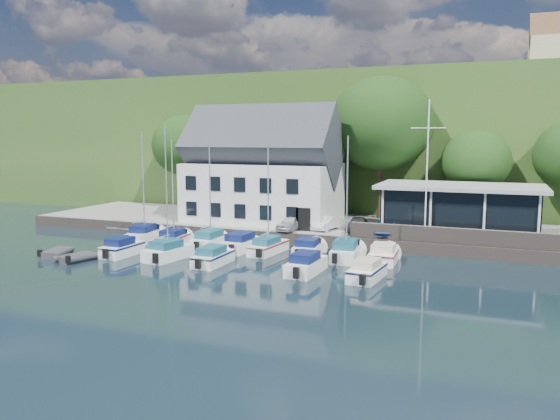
# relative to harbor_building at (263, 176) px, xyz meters

# --- Properties ---
(ground) EXTENTS (180.00, 180.00, 0.00)m
(ground) POSITION_rel_harbor_building_xyz_m (7.00, -16.50, -5.35)
(ground) COLOR black
(ground) RESTS_ON ground
(quay) EXTENTS (60.00, 13.00, 1.00)m
(quay) POSITION_rel_harbor_building_xyz_m (7.00, 1.00, -4.85)
(quay) COLOR gray
(quay) RESTS_ON ground
(quay_face) EXTENTS (60.00, 0.30, 1.00)m
(quay_face) POSITION_rel_harbor_building_xyz_m (7.00, -5.50, -4.85)
(quay_face) COLOR #5A4F48
(quay_face) RESTS_ON ground
(hillside) EXTENTS (160.00, 75.00, 16.00)m
(hillside) POSITION_rel_harbor_building_xyz_m (7.00, 45.50, 2.65)
(hillside) COLOR #2B4D1D
(hillside) RESTS_ON ground
(field_patch) EXTENTS (50.00, 30.00, 0.30)m
(field_patch) POSITION_rel_harbor_building_xyz_m (15.00, 53.50, 10.80)
(field_patch) COLOR #566331
(field_patch) RESTS_ON hillside
(harbor_building) EXTENTS (14.40, 8.20, 8.70)m
(harbor_building) POSITION_rel_harbor_building_xyz_m (0.00, 0.00, 0.00)
(harbor_building) COLOR silver
(harbor_building) RESTS_ON quay
(club_pavilion) EXTENTS (13.20, 7.20, 4.10)m
(club_pavilion) POSITION_rel_harbor_building_xyz_m (18.00, -0.50, -2.30)
(club_pavilion) COLOR black
(club_pavilion) RESTS_ON quay
(seawall) EXTENTS (18.00, 0.50, 1.20)m
(seawall) POSITION_rel_harbor_building_xyz_m (19.00, -5.10, -3.75)
(seawall) COLOR #5A4F48
(seawall) RESTS_ON quay
(gangway) EXTENTS (1.20, 6.00, 1.40)m
(gangway) POSITION_rel_harbor_building_xyz_m (-9.50, -7.50, -5.35)
(gangway) COLOR silver
(gangway) RESTS_ON ground
(car_silver) EXTENTS (1.86, 3.81, 1.25)m
(car_silver) POSITION_rel_harbor_building_xyz_m (4.40, -4.02, -3.72)
(car_silver) COLOR silver
(car_silver) RESTS_ON quay
(car_white) EXTENTS (2.07, 3.77, 1.18)m
(car_white) POSITION_rel_harbor_building_xyz_m (7.23, -2.61, -3.76)
(car_white) COLOR silver
(car_white) RESTS_ON quay
(car_dgrey) EXTENTS (2.21, 4.37, 1.22)m
(car_dgrey) POSITION_rel_harbor_building_xyz_m (9.99, -2.96, -3.74)
(car_dgrey) COLOR #2B2A2F
(car_dgrey) RESTS_ON quay
(car_blue) EXTENTS (1.86, 4.01, 1.33)m
(car_blue) POSITION_rel_harbor_building_xyz_m (12.52, -3.32, -3.68)
(car_blue) COLOR #2F4E91
(car_blue) RESTS_ON quay
(flagpole) EXTENTS (2.61, 0.20, 10.86)m
(flagpole) POSITION_rel_harbor_building_xyz_m (15.68, -4.20, 1.08)
(flagpole) COLOR silver
(flagpole) RESTS_ON quay
(tree_0) EXTENTS (7.66, 7.66, 10.47)m
(tree_0) POSITION_rel_harbor_building_xyz_m (-12.14, 6.15, 0.88)
(tree_0) COLOR #193710
(tree_0) RESTS_ON quay
(tree_1) EXTENTS (7.37, 7.37, 10.08)m
(tree_1) POSITION_rel_harbor_building_xyz_m (-5.33, 5.05, 0.69)
(tree_1) COLOR #193710
(tree_1) RESTS_ON quay
(tree_2) EXTENTS (8.25, 8.25, 11.27)m
(tree_2) POSITION_rel_harbor_building_xyz_m (3.61, 5.60, 1.29)
(tree_2) COLOR #193710
(tree_2) RESTS_ON quay
(tree_3) EXTENTS (10.14, 10.14, 13.86)m
(tree_3) POSITION_rel_harbor_building_xyz_m (10.04, 5.95, 2.58)
(tree_3) COLOR #193710
(tree_3) RESTS_ON quay
(tree_4) EXTENTS (6.31, 6.31, 8.62)m
(tree_4) POSITION_rel_harbor_building_xyz_m (18.89, 6.18, -0.04)
(tree_4) COLOR #193710
(tree_4) RESTS_ON quay
(boat_r1_0) EXTENTS (2.67, 6.09, 9.31)m
(boat_r1_0) POSITION_rel_harbor_building_xyz_m (-7.34, -8.78, -0.69)
(boat_r1_0) COLOR white
(boat_r1_0) RESTS_ON ground
(boat_r1_1) EXTENTS (2.35, 5.48, 8.26)m
(boat_r1_1) POSITION_rel_harbor_building_xyz_m (-4.24, -9.05, -1.22)
(boat_r1_1) COLOR white
(boat_r1_1) RESTS_ON ground
(boat_r1_2) EXTENTS (1.91, 6.06, 9.14)m
(boat_r1_2) POSITION_rel_harbor_building_xyz_m (-0.77, -8.97, -0.78)
(boat_r1_2) COLOR white
(boat_r1_2) RESTS_ON ground
(boat_r1_3) EXTENTS (2.55, 5.78, 1.50)m
(boat_r1_3) POSITION_rel_harbor_building_xyz_m (2.07, -9.13, -4.60)
(boat_r1_3) COLOR white
(boat_r1_3) RESTS_ON ground
(boat_r1_4) EXTENTS (2.29, 6.31, 8.20)m
(boat_r1_4) POSITION_rel_harbor_building_xyz_m (4.45, -9.23, -1.25)
(boat_r1_4) COLOR white
(boat_r1_4) RESTS_ON ground
(boat_r1_5) EXTENTS (2.48, 5.13, 1.36)m
(boat_r1_5) POSITION_rel_harbor_building_xyz_m (7.58, -8.80, -4.67)
(boat_r1_5) COLOR white
(boat_r1_5) RESTS_ON ground
(boat_r1_6) EXTENTS (2.53, 6.21, 9.26)m
(boat_r1_6) POSITION_rel_harbor_building_xyz_m (10.65, -9.09, -0.72)
(boat_r1_6) COLOR white
(boat_r1_6) RESTS_ON ground
(boat_r1_7) EXTENTS (2.27, 5.48, 1.40)m
(boat_r1_7) POSITION_rel_harbor_building_xyz_m (13.42, -8.97, -4.65)
(boat_r1_7) COLOR white
(boat_r1_7) RESTS_ON ground
(boat_r2_0) EXTENTS (1.91, 5.18, 1.45)m
(boat_r2_0) POSITION_rel_harbor_building_xyz_m (-5.62, -14.11, -4.63)
(boat_r2_0) COLOR white
(boat_r2_0) RESTS_ON ground
(boat_r2_1) EXTENTS (2.90, 5.88, 9.06)m
(boat_r2_1) POSITION_rel_harbor_building_xyz_m (-1.63, -13.91, -0.82)
(boat_r2_1) COLOR white
(boat_r2_1) RESTS_ON ground
(boat_r2_2) EXTENTS (1.79, 5.48, 1.36)m
(boat_r2_2) POSITION_rel_harbor_building_xyz_m (2.27, -14.14, -4.67)
(boat_r2_2) COLOR white
(boat_r2_2) RESTS_ON ground
(boat_r2_3) EXTENTS (2.07, 5.84, 1.46)m
(boat_r2_3) POSITION_rel_harbor_building_xyz_m (9.22, -14.03, -4.62)
(boat_r2_3) COLOR white
(boat_r2_3) RESTS_ON ground
(boat_r2_4) EXTENTS (2.28, 5.49, 1.36)m
(boat_r2_4) POSITION_rel_harbor_building_xyz_m (13.34, -14.11, -4.67)
(boat_r2_4) COLOR white
(boat_r2_4) RESTS_ON ground
(dinghy_0) EXTENTS (2.52, 3.32, 0.69)m
(dinghy_0) POSITION_rel_harbor_building_xyz_m (-10.22, -15.99, -5.01)
(dinghy_0) COLOR #323337
(dinghy_0) RESTS_ON ground
(dinghy_1) EXTENTS (2.45, 3.27, 0.68)m
(dinghy_1) POSITION_rel_harbor_building_xyz_m (-7.55, -16.79, -5.01)
(dinghy_1) COLOR #323337
(dinghy_1) RESTS_ON ground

